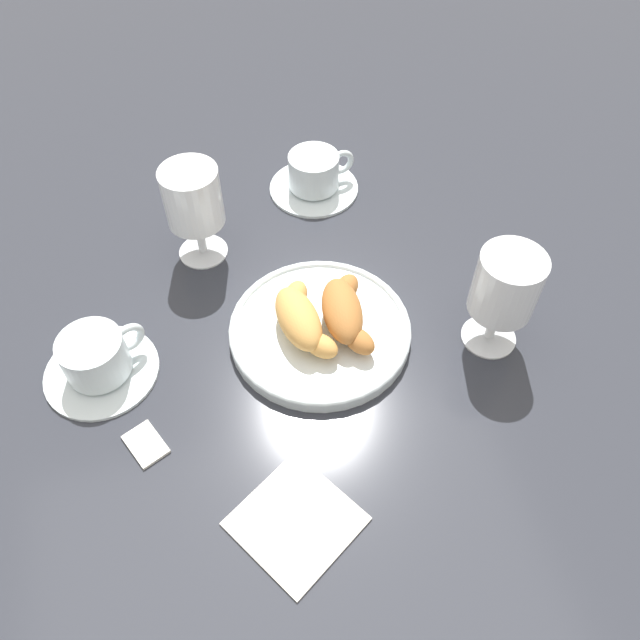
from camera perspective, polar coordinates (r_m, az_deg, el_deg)
ground_plane at (r=0.78m, az=-2.07°, el=-1.23°), size 2.20×2.20×0.00m
pastry_plate at (r=0.77m, az=0.00°, el=-0.92°), size 0.23×0.23×0.02m
croissant_large at (r=0.75m, az=-1.83°, el=0.11°), size 0.14×0.07×0.04m
croissant_small at (r=0.76m, az=2.27°, el=0.80°), size 0.14×0.07×0.04m
coffee_cup_near at (r=0.96m, az=-0.50°, el=13.15°), size 0.14×0.14×0.06m
coffee_cup_far at (r=0.77m, az=-19.75°, el=-3.71°), size 0.14×0.14×0.06m
juice_glass_left at (r=0.83m, az=-11.59°, el=10.76°), size 0.08×0.08×0.14m
juice_glass_right at (r=0.74m, az=16.69°, el=2.90°), size 0.08×0.08×0.14m
sugar_packet at (r=0.72m, az=-15.74°, el=-10.85°), size 0.06×0.05×0.01m
folded_napkin at (r=0.66m, az=-2.22°, el=-17.94°), size 0.15×0.15×0.01m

